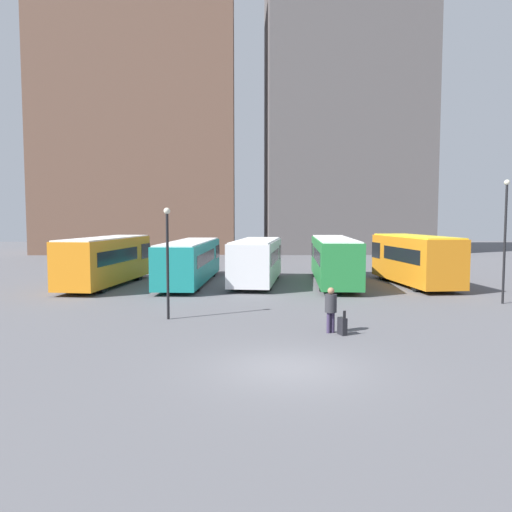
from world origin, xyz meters
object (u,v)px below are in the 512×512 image
bus_2 (257,260)px  lamp_post_1 (167,253)px  bus_0 (107,259)px  traveler (331,306)px  lamp_post_0 (505,232)px  bus_1 (190,260)px  bus_4 (414,258)px  suitcase (342,326)px  bus_3 (334,259)px

bus_2 → lamp_post_1: lamp_post_1 is taller
bus_0 → bus_2: bus_0 is taller
lamp_post_1 → traveler: bearing=-23.0°
bus_0 → lamp_post_0: lamp_post_0 is taller
bus_0 → bus_2: size_ratio=1.06×
bus_0 → lamp_post_0: 23.49m
bus_1 → bus_2: 4.51m
bus_4 → suitcase: size_ratio=9.73×
bus_2 → lamp_post_1: bearing=168.7°
bus_1 → bus_3: bus_3 is taller
bus_0 → lamp_post_1: 12.38m
bus_2 → bus_4: 10.32m
bus_3 → lamp_post_0: bearing=-133.0°
bus_3 → bus_4: 5.21m
bus_1 → bus_2: (4.48, -0.52, 0.05)m
bus_3 → suitcase: size_ratio=12.79×
bus_1 → bus_4: 14.82m
bus_2 → suitcase: (2.70, -14.80, -1.27)m
traveler → lamp_post_0: lamp_post_0 is taller
bus_0 → bus_4: (20.04, -0.44, 0.05)m
traveler → lamp_post_0: size_ratio=0.28×
lamp_post_0 → bus_2: bearing=146.3°
bus_4 → traveler: (-7.94, -13.38, -0.71)m
lamp_post_0 → bus_1: bearing=152.5°
bus_0 → suitcase: 18.93m
lamp_post_0 → suitcase: bearing=-145.8°
traveler → lamp_post_0: (10.04, 6.22, 2.64)m
bus_1 → bus_3: size_ratio=1.01×
traveler → suitcase: size_ratio=1.85×
bus_2 → bus_4: bus_4 is taller
traveler → bus_3: bearing=-29.4°
suitcase → bus_3: bearing=-27.7°
bus_4 → suitcase: bus_4 is taller
bus_0 → bus_1: bus_0 is taller
bus_1 → bus_2: size_ratio=1.26×
bus_4 → lamp_post_1: (-14.52, -10.58, 1.14)m
bus_3 → suitcase: (-2.46, -14.77, -1.34)m
bus_1 → bus_2: bearing=-92.2°
suitcase → lamp_post_0: size_ratio=0.15×
bus_4 → bus_1: bearing=79.7°
bus_2 → bus_3: bus_3 is taller
bus_2 → lamp_post_1: size_ratio=2.01×
bus_0 → bus_1: (5.31, 1.15, -0.15)m
bus_2 → bus_4: size_ratio=1.05×
bus_0 → lamp_post_1: bearing=-144.8°
suitcase → bus_1: bearing=6.9°
bus_0 → lamp_post_1: (5.52, -11.02, 1.19)m
bus_4 → lamp_post_0: size_ratio=1.46×
bus_3 → bus_4: bus_4 is taller
bus_4 → traveler: bearing=145.2°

